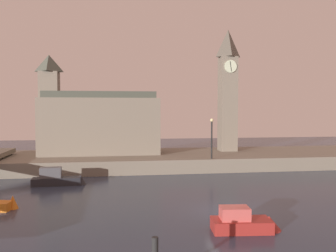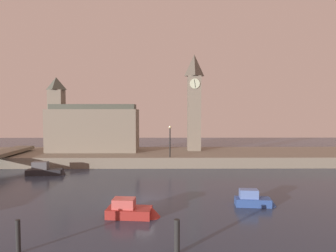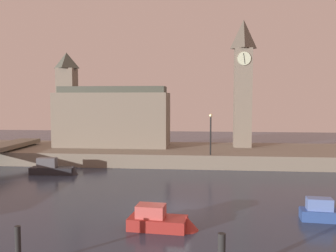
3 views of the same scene
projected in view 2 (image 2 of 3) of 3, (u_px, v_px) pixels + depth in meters
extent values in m
plane|color=#2D384C|center=(139.00, 201.00, 25.14)|extent=(120.00, 120.00, 0.00)
cube|color=slate|center=(151.00, 156.00, 45.07)|extent=(70.00, 12.00, 1.50)
cube|color=slate|center=(194.00, 113.00, 46.46)|extent=(2.08, 2.08, 12.02)
cylinder|color=beige|center=(195.00, 84.00, 45.11)|extent=(1.58, 0.12, 1.58)
cube|color=black|center=(195.00, 84.00, 45.05)|extent=(0.25, 0.04, 1.26)
pyramid|color=#554E43|center=(194.00, 65.00, 46.06)|extent=(2.29, 2.29, 3.47)
cube|color=slate|center=(94.00, 130.00, 45.76)|extent=(13.94, 5.37, 6.67)
cube|color=slate|center=(57.00, 121.00, 45.64)|extent=(2.17, 2.17, 9.75)
pyramid|color=#474C42|center=(56.00, 84.00, 45.33)|extent=(2.38, 2.38, 1.99)
cube|color=#42473D|center=(94.00, 107.00, 45.57)|extent=(13.24, 3.22, 0.80)
cylinder|color=black|center=(170.00, 143.00, 39.58)|extent=(0.16, 0.16, 4.00)
sphere|color=#F2E099|center=(170.00, 127.00, 39.47)|extent=(0.36, 0.36, 0.36)
cylinder|color=#262626|center=(18.00, 237.00, 15.81)|extent=(0.26, 0.26, 1.88)
cylinder|color=#262626|center=(177.00, 237.00, 15.73)|extent=(0.32, 0.32, 1.93)
cube|color=#232328|center=(45.00, 172.00, 35.31)|extent=(4.31, 1.44, 0.69)
cube|color=#515156|center=(40.00, 166.00, 35.27)|extent=(1.88, 0.96, 0.94)
cone|color=#232328|center=(62.00, 172.00, 35.33)|extent=(1.18, 1.18, 1.06)
cube|color=maroon|center=(129.00, 212.00, 21.28)|extent=(3.41, 1.88, 0.68)
cube|color=#CC5651|center=(124.00, 203.00, 21.24)|extent=(1.69, 1.25, 0.71)
cone|color=maroon|center=(151.00, 212.00, 21.29)|extent=(1.55, 1.55, 0.82)
cube|color=#2D4C93|center=(253.00, 202.00, 23.77)|extent=(2.95, 1.45, 0.66)
cube|color=#5B7AC1|center=(249.00, 194.00, 23.74)|extent=(1.56, 0.97, 0.73)
cone|color=#2D4C93|center=(270.00, 201.00, 23.78)|extent=(1.17, 1.17, 0.71)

